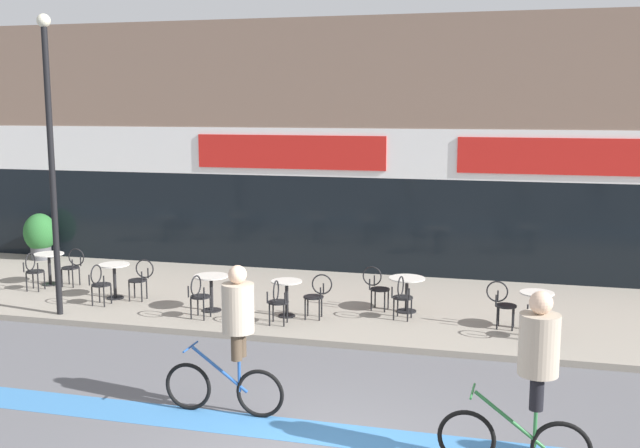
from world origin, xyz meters
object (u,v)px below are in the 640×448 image
Objects in this scene: cafe_chair_0_near at (33,269)px; cyclist_1 at (234,329)px; lamp_post at (51,147)px; bistro_table_3 at (287,291)px; cafe_chair_5_side at (502,301)px; cafe_chair_0_side at (73,264)px; cafe_chair_1_side at (141,277)px; cafe_chair_4_near at (402,294)px; cafe_chair_5_near at (537,312)px; bistro_table_4 at (407,287)px; cafe_chair_1_near at (99,282)px; cafe_chair_3_side at (317,293)px; cafe_chair_4_side at (376,285)px; cafe_chair_3_near at (277,299)px; bistro_table_1 at (114,274)px; planter_pot at (40,235)px; cyclist_0 at (533,368)px; bistro_table_2 at (211,286)px; cafe_chair_2_near at (199,294)px; bistro_table_5 at (537,303)px; bistro_table_0 at (49,262)px.

cafe_chair_0_near is 0.42× the size of cyclist_1.
lamp_post is at bearing -138.23° from cafe_chair_0_near.
bistro_table_3 is 0.81× the size of cafe_chair_5_side.
cafe_chair_0_side is 2.24m from cafe_chair_1_side.
cafe_chair_4_near is 1.00× the size of cafe_chair_5_near.
bistro_table_4 is 0.82× the size of cafe_chair_0_side.
cafe_chair_1_near is at bearing 89.77° from cafe_chair_5_near.
cafe_chair_4_side is at bearing -141.78° from cafe_chair_3_side.
cafe_chair_1_side is 7.55m from cafe_chair_5_side.
cafe_chair_1_near and cafe_chair_3_near have the same top height.
planter_pot reaches higher than bistro_table_1.
cafe_chair_4_side is 0.41× the size of cyclist_0.
bistro_table_1 is at bearing -38.54° from planter_pot.
lamp_post is (1.66, -1.51, 2.83)m from cafe_chair_0_near.
bistro_table_2 is 0.59× the size of planter_pot.
cafe_chair_0_near is 1.00× the size of cafe_chair_3_side.
cafe_chair_1_near is (1.49, -1.37, 0.00)m from cafe_chair_0_side.
bistro_table_4 is 0.82× the size of cafe_chair_5_side.
planter_pot reaches higher than cafe_chair_5_near.
cyclist_1 is at bearing -131.79° from cafe_chair_1_near.
lamp_post reaches higher than bistro_table_2.
cafe_chair_4_side is at bearing -15.64° from planter_pot.
cafe_chair_0_near is at bearing -177.20° from bistro_table_4.
cafe_chair_4_side is 10.15m from planter_pot.
bistro_table_4 is 0.82× the size of cafe_chair_3_near.
bistro_table_4 is 0.82× the size of cafe_chair_3_side.
planter_pot reaches higher than cafe_chair_3_near.
lamp_post is at bearing 94.53° from cafe_chair_5_near.
cafe_chair_2_near is (2.41, -0.40, 0.00)m from cafe_chair_1_near.
bistro_table_2 is 2.43m from cafe_chair_1_near.
cyclist_1 reaches higher than bistro_table_5.
bistro_table_2 is 0.82× the size of cafe_chair_3_near.
bistro_table_4 is 5.69m from cafe_chair_1_side.
cafe_chair_0_side and cafe_chair_2_near have the same top height.
lamp_post is (-6.73, -1.29, 2.83)m from cafe_chair_4_near.
cafe_chair_0_side is (-7.78, 0.22, 0.01)m from bistro_table_4.
cafe_chair_5_near is at bearing -100.58° from cafe_chair_0_near.
cafe_chair_4_side is 6.87m from cyclist_0.
cyclist_0 is at bearing -119.53° from cafe_chair_1_near.
cafe_chair_0_side and cafe_chair_1_side have the same top height.
cyclist_0 is (0.41, -5.51, 0.66)m from cafe_chair_5_side.
cafe_chair_1_side and cafe_chair_5_side have the same top height.
cafe_chair_0_near is at bearing 175.06° from bistro_table_3.
cafe_chair_0_side is 1.00× the size of cafe_chair_5_near.
cafe_chair_3_near is at bearing -130.31° from cafe_chair_4_side.
cafe_chair_1_near is 4.06m from cafe_chair_3_near.
bistro_table_5 is at bearing -89.62° from cyclist_0.
bistro_table_0 reaches higher than bistro_table_2.
bistro_table_0 is 2.52m from cafe_chair_1_near.
bistro_table_5 is 0.63m from cafe_chair_5_near.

